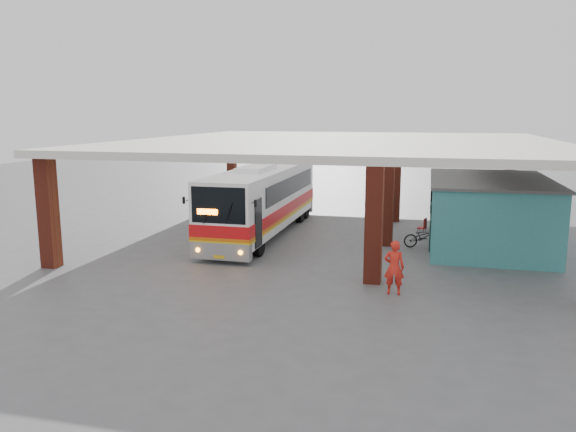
# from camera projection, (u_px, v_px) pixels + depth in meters

# --- Properties ---
(ground) EXTENTS (90.00, 90.00, 0.00)m
(ground) POSITION_uv_depth(u_px,v_px,m) (308.00, 257.00, 23.72)
(ground) COLOR #515154
(ground) RESTS_ON ground
(brick_columns) EXTENTS (20.10, 21.60, 4.35)m
(brick_columns) POSITION_uv_depth(u_px,v_px,m) (358.00, 191.00, 27.76)
(brick_columns) COLOR maroon
(brick_columns) RESTS_ON ground
(canopy_roof) EXTENTS (21.00, 23.00, 0.30)m
(canopy_roof) POSITION_uv_depth(u_px,v_px,m) (345.00, 142.00, 28.99)
(canopy_roof) COLOR silver
(canopy_roof) RESTS_ON brick_columns
(shop_building) EXTENTS (5.20, 8.20, 3.11)m
(shop_building) POSITION_uv_depth(u_px,v_px,m) (488.00, 212.00, 25.45)
(shop_building) COLOR teal
(shop_building) RESTS_ON ground
(coach_bus) EXTENTS (2.61, 12.14, 3.53)m
(coach_bus) POSITION_uv_depth(u_px,v_px,m) (263.00, 200.00, 27.78)
(coach_bus) COLOR white
(coach_bus) RESTS_ON ground
(motorcycle) EXTENTS (1.94, 1.19, 0.96)m
(motorcycle) POSITION_uv_depth(u_px,v_px,m) (424.00, 237.00, 25.33)
(motorcycle) COLOR black
(motorcycle) RESTS_ON ground
(pedestrian) EXTENTS (0.69, 0.47, 1.85)m
(pedestrian) POSITION_uv_depth(u_px,v_px,m) (394.00, 267.00, 18.65)
(pedestrian) COLOR red
(pedestrian) RESTS_ON ground
(red_chair) EXTENTS (0.48, 0.48, 0.73)m
(red_chair) POSITION_uv_depth(u_px,v_px,m) (424.00, 226.00, 28.58)
(red_chair) COLOR red
(red_chair) RESTS_ON ground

